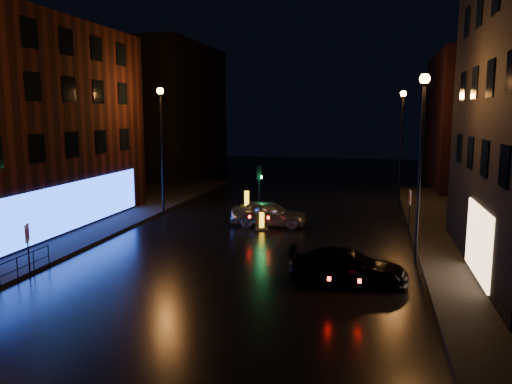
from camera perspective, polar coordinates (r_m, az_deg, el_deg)
ground at (r=18.82m, az=-5.68°, el=-11.92°), size 120.00×120.00×0.00m
pavement_left at (r=32.26m, az=-25.04°, el=-3.75°), size 12.00×44.00×0.15m
building_far_left at (r=56.02m, az=-9.79°, el=9.12°), size 8.00×16.00×14.00m
building_far_right at (r=49.49m, az=24.16°, el=7.36°), size 8.00×14.00×12.00m
street_lamp_lfar at (r=33.51m, az=-10.77°, el=6.85°), size 0.44×0.44×8.37m
street_lamp_rnear at (r=22.74m, az=18.40°, el=5.64°), size 0.44×0.44×8.37m
street_lamp_rfar at (r=38.69m, az=16.32°, el=6.90°), size 0.44×0.44×8.37m
traffic_signal at (r=32.00m, az=0.37°, el=-2.21°), size 1.40×2.40×3.45m
silver_hatchback at (r=29.94m, az=1.48°, el=-2.47°), size 4.63×2.12×1.54m
dark_sedan at (r=20.34m, az=10.44°, el=-8.38°), size 4.88×2.37×1.37m
bollard_near at (r=29.29m, az=0.65°, el=-3.84°), size 1.05×1.29×0.98m
bollard_far at (r=36.05m, az=-1.07°, el=-1.34°), size 1.14×1.50×1.18m
road_sign_left at (r=22.54m, az=-24.66°, el=-4.76°), size 0.27×0.51×2.22m
road_sign_right at (r=29.32m, az=17.17°, el=-1.00°), size 0.10×0.59×2.44m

